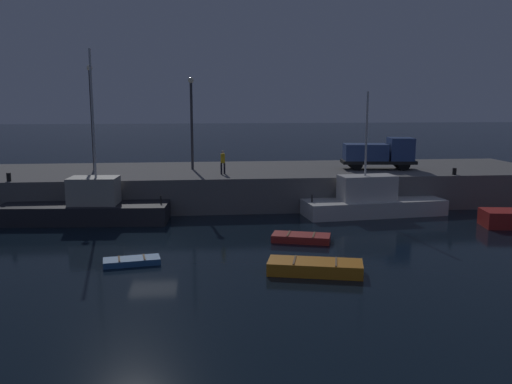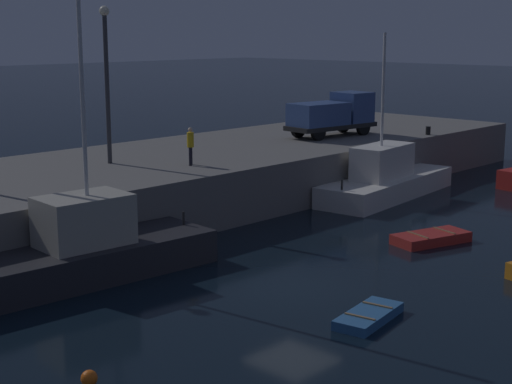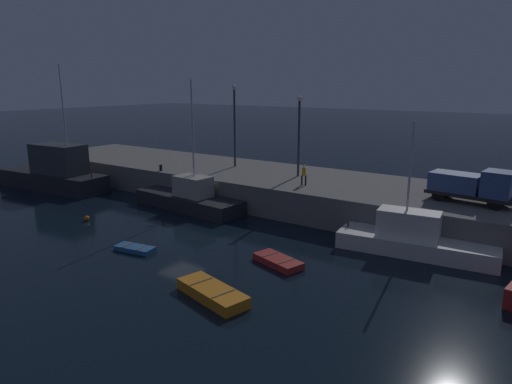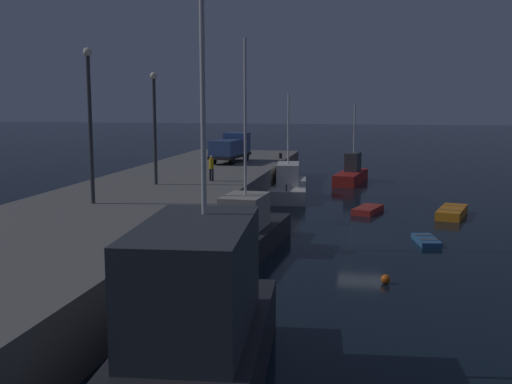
{
  "view_description": "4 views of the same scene",
  "coord_description": "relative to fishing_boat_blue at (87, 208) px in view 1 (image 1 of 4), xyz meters",
  "views": [
    {
      "loc": [
        2.62,
        -28.23,
        7.56
      ],
      "look_at": [
        6.09,
        4.74,
        1.94
      ],
      "focal_mm": 37.6,
      "sensor_mm": 36.0,
      "label": 1
    },
    {
      "loc": [
        -18.42,
        -16.01,
        8.27
      ],
      "look_at": [
        3.3,
        4.85,
        2.05
      ],
      "focal_mm": 54.8,
      "sensor_mm": 36.0,
      "label": 2
    },
    {
      "loc": [
        20.98,
        -21.45,
        10.35
      ],
      "look_at": [
        2.93,
        4.94,
        2.65
      ],
      "focal_mm": 31.66,
      "sensor_mm": 36.0,
      "label": 3
    },
    {
      "loc": [
        -34.75,
        -0.67,
        7.72
      ],
      "look_at": [
        3.59,
        6.7,
        1.88
      ],
      "focal_mm": 43.79,
      "sensor_mm": 36.0,
      "label": 4
    }
  ],
  "objects": [
    {
      "name": "pier_quay",
      "position": [
        4.52,
        6.61,
        0.29
      ],
      "size": [
        57.99,
        10.71,
        2.43
      ],
      "color": "slate",
      "rests_on": "ground"
    },
    {
      "name": "dockworker",
      "position": [
        8.77,
        3.91,
        2.46
      ],
      "size": [
        0.43,
        0.43,
        1.68
      ],
      "color": "black",
      "rests_on": "pier_quay"
    },
    {
      "name": "bollard_west",
      "position": [
        -5.25,
        1.88,
        1.78
      ],
      "size": [
        0.28,
        0.28,
        0.55
      ],
      "primitive_type": "cylinder",
      "color": "black",
      "rests_on": "pier_quay"
    },
    {
      "name": "dinghy_red_small",
      "position": [
        3.87,
        -9.36,
        -0.78
      ],
      "size": [
        2.74,
        1.48,
        0.33
      ],
      "color": "#2D6099",
      "rests_on": "ground"
    },
    {
      "name": "fishing_boat_white",
      "position": [
        18.59,
        0.24,
        -0.02
      ],
      "size": [
        9.74,
        3.82,
        8.2
      ],
      "color": "silver",
      "rests_on": "ground"
    },
    {
      "name": "fishing_boat_blue",
      "position": [
        0.0,
        0.0,
        0.0
      ],
      "size": [
        10.58,
        3.67,
        10.72
      ],
      "color": "#232328",
      "rests_on": "ground"
    },
    {
      "name": "lamp_post_west",
      "position": [
        -0.88,
        7.6,
        6.08
      ],
      "size": [
        0.44,
        0.44,
        7.81
      ],
      "color": "#38383D",
      "rests_on": "pier_quay"
    },
    {
      "name": "lamp_post_east",
      "position": [
        6.57,
        6.91,
        5.61
      ],
      "size": [
        0.44,
        0.44,
        6.92
      ],
      "color": "#38383D",
      "rests_on": "pier_quay"
    },
    {
      "name": "rowboat_white_mid",
      "position": [
        12.15,
        -11.61,
        -0.64
      ],
      "size": [
        4.42,
        2.51,
        0.61
      ],
      "color": "orange",
      "rests_on": "ground"
    },
    {
      "name": "dinghy_orange_near",
      "position": [
        12.57,
        -6.11,
        -0.72
      ],
      "size": [
        3.39,
        2.21,
        0.44
      ],
      "color": "#B22823",
      "rests_on": "ground"
    },
    {
      "name": "ground_plane",
      "position": [
        4.52,
        -5.87,
        -0.92
      ],
      "size": [
        320.0,
        320.0,
        0.0
      ],
      "primitive_type": "plane",
      "color": "black"
    },
    {
      "name": "bollard_central",
      "position": [
        25.08,
        1.86,
        1.74
      ],
      "size": [
        0.28,
        0.28,
        0.47
      ],
      "primitive_type": "cylinder",
      "color": "black",
      "rests_on": "pier_quay"
    },
    {
      "name": "utility_truck",
      "position": [
        20.83,
        5.45,
        2.74
      ],
      "size": [
        5.74,
        2.56,
        2.41
      ],
      "color": "black",
      "rests_on": "pier_quay"
    }
  ]
}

